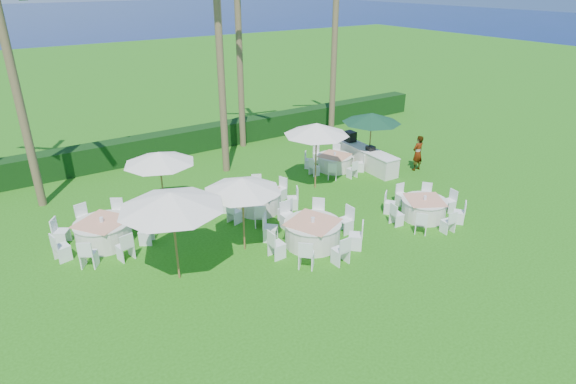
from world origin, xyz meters
name	(u,v)px	position (x,y,z in m)	size (l,w,h in m)	color
ground	(288,267)	(0.00, 0.00, 0.00)	(120.00, 120.00, 0.00)	#235C0F
hedge	(156,146)	(0.00, 12.00, 0.60)	(34.00, 1.00, 1.20)	black
banquet_table_b	(313,232)	(1.49, 0.75, 0.45)	(3.38, 3.38, 1.02)	silver
banquet_table_c	(424,208)	(6.16, 0.03, 0.39)	(2.96, 2.96, 0.90)	silver
banquet_table_d	(104,232)	(-4.42, 4.70, 0.44)	(3.32, 3.32, 1.00)	silver
banquet_table_e	(258,200)	(1.28, 4.03, 0.41)	(3.06, 3.06, 0.94)	silver
banquet_table_f	(334,162)	(6.45, 5.79, 0.38)	(2.82, 2.82, 0.87)	silver
umbrella_a	(171,200)	(-3.08, 1.35, 2.60)	(3.09, 3.09, 2.85)	brown
umbrella_b	(242,185)	(-0.60, 1.73, 2.36)	(2.53, 2.53, 2.59)	brown
umbrella_c	(159,158)	(-1.91, 5.69, 2.32)	(2.63, 2.63, 2.54)	brown
umbrella_d	(317,129)	(4.43, 4.58, 2.63)	(2.74, 2.74, 2.88)	brown
umbrella_green	(372,118)	(8.07, 5.20, 2.40)	(2.74, 2.74, 2.63)	brown
buffet_table	(364,156)	(7.91, 5.38, 0.50)	(1.00, 4.03, 1.42)	silver
staff_person	(418,153)	(9.64, 3.62, 0.84)	(0.61, 0.40, 1.68)	gray
palm_b	(15,85)	(-5.71, 9.22, 4.80)	(4.34, 4.30, 8.69)	brown
palm_c	(219,44)	(2.13, 8.51, 5.74)	(4.41, 4.06, 10.54)	brown
palm_d	(239,46)	(4.52, 11.24, 5.21)	(4.39, 4.18, 9.48)	brown
palm_e	(335,32)	(9.49, 9.92, 5.71)	(4.34, 4.29, 10.47)	brown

